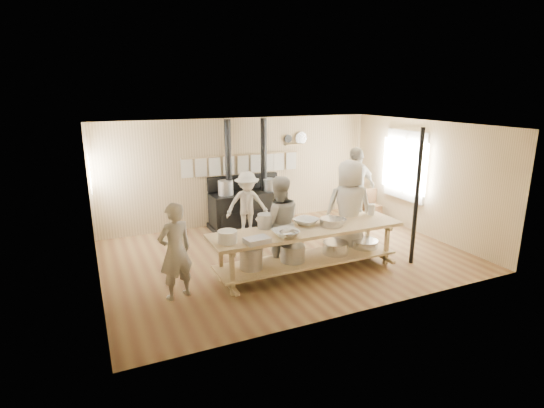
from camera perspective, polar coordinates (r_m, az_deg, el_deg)
name	(u,v)px	position (r m, az deg, el deg)	size (l,w,h in m)	color
ground	(285,255)	(8.67, 1.83, -6.88)	(7.00, 7.00, 0.00)	brown
room_shell	(286,177)	(8.20, 1.92, 3.69)	(7.00, 7.00, 7.00)	tan
window_right	(405,165)	(10.65, 17.49, 4.98)	(0.09, 1.50, 1.65)	beige
left_opening	(90,174)	(9.36, -23.30, 3.74)	(0.00, 0.90, 0.90)	white
stove	(247,205)	(10.35, -3.34, -0.19)	(1.90, 0.75, 2.60)	black
towel_rail	(243,162)	(10.39, -3.96, 5.66)	(3.00, 0.04, 0.47)	tan
back_wall_shelf	(296,140)	(10.94, 3.21, 8.57)	(0.63, 0.14, 0.32)	tan
prep_table	(307,245)	(7.74, 4.75, -5.57)	(3.60, 0.90, 0.85)	tan
support_post	(417,198)	(8.34, 18.88, 0.80)	(0.08, 0.08, 2.60)	black
cook_far_left	(175,251)	(6.87, -12.88, -6.22)	(0.58, 0.38, 1.58)	#B6B0A1
cook_left	(278,223)	(7.80, 0.88, -2.57)	(0.85, 0.67, 1.76)	#B6B0A1
cook_center	(349,209)	(8.50, 10.27, -0.62)	(0.95, 0.62, 1.95)	#B6B0A1
cook_right	(356,189)	(10.13, 11.20, 1.96)	(1.16, 0.48, 1.99)	#B6B0A1
cook_by_window	(247,204)	(9.56, -3.36, -0.06)	(0.97, 0.56, 1.50)	#B6B0A1
chair	(372,210)	(11.28, 13.32, -0.83)	(0.41, 0.41, 0.77)	brown
bowl_white_a	(286,233)	(7.19, 1.85, -3.90)	(0.44, 0.44, 0.11)	white
bowl_steel_a	(289,235)	(7.12, 2.32, -4.12)	(0.33, 0.33, 0.10)	silver
bowl_white_b	(306,221)	(7.83, 4.61, -2.34)	(0.44, 0.44, 0.11)	white
bowl_steel_b	(338,221)	(7.90, 8.81, -2.33)	(0.32, 0.32, 0.10)	silver
roasting_pan	(257,240)	(6.87, -2.02, -4.90)	(0.40, 0.27, 0.09)	#B2B2B7
mixing_bowl_large	(331,222)	(7.81, 8.00, -2.39)	(0.42, 0.42, 0.13)	silver
bucket_galv	(265,221)	(7.58, -0.92, -2.30)	(0.28, 0.28, 0.26)	gray
deep_bowl_enamel	(227,237)	(6.91, -6.01, -4.39)	(0.32, 0.32, 0.20)	white
pitcher	(371,209)	(8.60, 13.21, -0.72)	(0.14, 0.14, 0.22)	white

